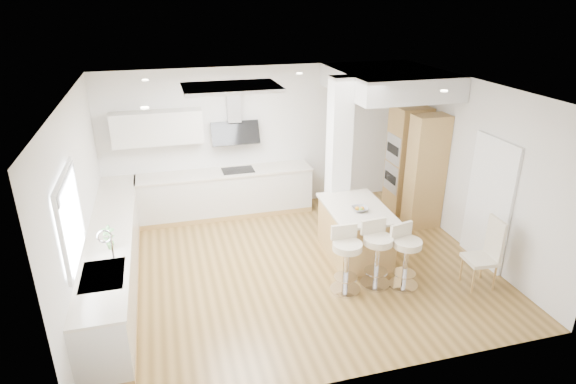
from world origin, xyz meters
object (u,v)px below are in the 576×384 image
object	(u,v)px
bar_stool_c	(406,253)
dining_chair	(487,251)
bar_stool_b	(377,250)
bar_stool_a	(346,256)
peninsula	(355,231)

from	to	relation	value
bar_stool_c	dining_chair	world-z (taller)	dining_chair
bar_stool_b	dining_chair	size ratio (longest dim) A/B	0.93
bar_stool_a	bar_stool_b	size ratio (longest dim) A/B	0.99
bar_stool_b	peninsula	bearing A→B (deg)	83.12
bar_stool_a	dining_chair	world-z (taller)	dining_chair
dining_chair	bar_stool_a	bearing A→B (deg)	172.56
dining_chair	peninsula	bearing A→B (deg)	142.48
peninsula	dining_chair	xyz separation A→B (m)	(1.50, -1.34, 0.14)
bar_stool_c	dining_chair	size ratio (longest dim) A/B	0.90
bar_stool_b	bar_stool_c	bearing A→B (deg)	-25.38
bar_stool_b	bar_stool_c	world-z (taller)	bar_stool_b
bar_stool_a	bar_stool_b	distance (m)	0.49
bar_stool_c	dining_chair	xyz separation A→B (m)	(1.15, -0.30, 0.03)
dining_chair	bar_stool_b	bearing A→B (deg)	168.00
bar_stool_c	peninsula	bearing A→B (deg)	95.49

